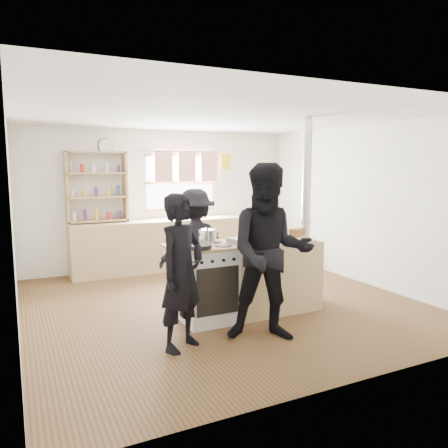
{
  "coord_description": "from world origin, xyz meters",
  "views": [
    {
      "loc": [
        -2.49,
        -5.2,
        1.86
      ],
      "look_at": [
        -0.0,
        -0.1,
        1.1
      ],
      "focal_mm": 35.0,
      "sensor_mm": 36.0,
      "label": 1
    }
  ],
  "objects": [
    {
      "name": "roast_tray",
      "position": [
        0.02,
        -0.62,
        0.96
      ],
      "size": [
        0.4,
        0.33,
        0.06
      ],
      "color": "silver",
      "rests_on": "cooking_island"
    },
    {
      "name": "skillet_greens",
      "position": [
        -0.63,
        -0.73,
        0.96
      ],
      "size": [
        0.31,
        0.31,
        0.05
      ],
      "color": "black",
      "rests_on": "cooking_island"
    },
    {
      "name": "flue_heater",
      "position": [
        1.07,
        -0.42,
        0.65
      ],
      "size": [
        0.35,
        0.35,
        2.5
      ],
      "color": "black",
      "rests_on": "ground"
    },
    {
      "name": "shelving_unit",
      "position": [
        -1.2,
        2.34,
        1.51
      ],
      "size": [
        1.0,
        0.28,
        1.2
      ],
      "color": "tan",
      "rests_on": "back_counter"
    },
    {
      "name": "cooking_island",
      "position": [
        0.14,
        -0.55,
        0.47
      ],
      "size": [
        1.97,
        0.64,
        0.93
      ],
      "color": "white",
      "rests_on": "ground"
    },
    {
      "name": "bread_board",
      "position": [
        0.82,
        -0.58,
        0.98
      ],
      "size": [
        0.33,
        0.29,
        0.12
      ],
      "color": "tan",
      "rests_on": "cooking_island"
    },
    {
      "name": "back_counter",
      "position": [
        0.0,
        2.22,
        0.45
      ],
      "size": [
        3.4,
        0.55,
        0.9
      ],
      "primitive_type": "cube",
      "color": "tan",
      "rests_on": "ground"
    },
    {
      "name": "thermos",
      "position": [
        0.71,
        2.22,
        1.05
      ],
      "size": [
        0.1,
        0.1,
        0.3
      ],
      "primitive_type": "cylinder",
      "color": "silver",
      "rests_on": "back_counter"
    },
    {
      "name": "stockpot_counter",
      "position": [
        0.49,
        -0.53,
        1.03
      ],
      "size": [
        0.3,
        0.3,
        0.22
      ],
      "color": "silver",
      "rests_on": "cooking_island"
    },
    {
      "name": "person_far",
      "position": [
        -0.26,
        0.27,
        0.78
      ],
      "size": [
        1.03,
        0.62,
        1.55
      ],
      "primitive_type": "imported",
      "rotation": [
        0.0,
        0.0,
        3.1
      ],
      "color": "black",
      "rests_on": "ground"
    },
    {
      "name": "stockpot_stove",
      "position": [
        -0.37,
        -0.39,
        1.01
      ],
      "size": [
        0.22,
        0.22,
        0.18
      ],
      "color": "silver",
      "rests_on": "cooking_island"
    },
    {
      "name": "ground",
      "position": [
        0.0,
        0.0,
        -0.01
      ],
      "size": [
        5.0,
        5.0,
        0.01
      ],
      "primitive_type": "cube",
      "color": "brown",
      "rests_on": "ground"
    },
    {
      "name": "person_near_left",
      "position": [
        -1.0,
        -1.16,
        0.8
      ],
      "size": [
        0.69,
        0.62,
        1.59
      ],
      "primitive_type": "imported",
      "rotation": [
        0.0,
        0.0,
        0.53
      ],
      "color": "black",
      "rests_on": "ground"
    },
    {
      "name": "person_near_right",
      "position": [
        -0.07,
        -1.35,
        0.95
      ],
      "size": [
        1.14,
        1.05,
        1.89
      ],
      "primitive_type": "imported",
      "rotation": [
        0.0,
        0.0,
        -0.46
      ],
      "color": "black",
      "rests_on": "ground"
    }
  ]
}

